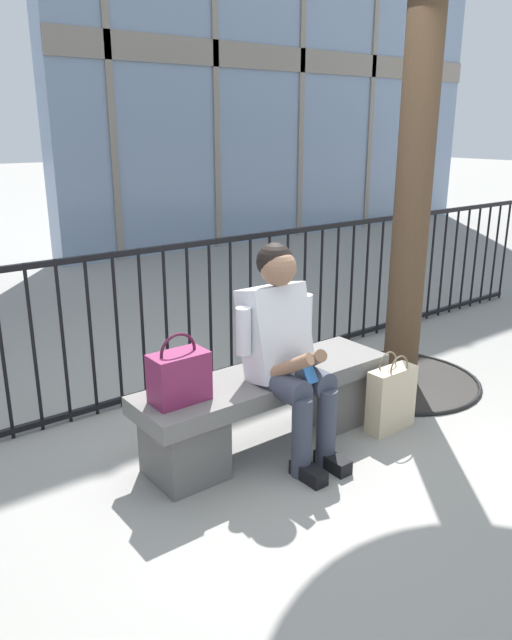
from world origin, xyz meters
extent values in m
plane|color=gray|center=(0.00, 0.00, 0.00)|extent=(60.00, 60.00, 0.00)
cube|color=slate|center=(0.00, 0.00, 0.40)|extent=(1.60, 0.44, 0.10)
cube|color=#605E5B|center=(-0.56, 0.00, 0.17)|extent=(0.36, 0.37, 0.35)
cube|color=#605E5B|center=(0.56, 0.00, 0.17)|extent=(0.36, 0.37, 0.35)
cylinder|color=#383D4C|center=(-0.06, -0.18, 0.47)|extent=(0.15, 0.40, 0.15)
cylinder|color=#383D4C|center=(-0.06, -0.38, 0.23)|extent=(0.11, 0.11, 0.45)
cube|color=black|center=(-0.06, -0.44, 0.04)|extent=(0.09, 0.22, 0.08)
cylinder|color=#383D4C|center=(0.12, -0.18, 0.47)|extent=(0.15, 0.40, 0.15)
cylinder|color=#383D4C|center=(0.12, -0.38, 0.23)|extent=(0.11, 0.11, 0.45)
cube|color=black|center=(0.12, -0.44, 0.04)|extent=(0.09, 0.22, 0.08)
cube|color=silver|center=(0.03, -0.04, 0.71)|extent=(0.36, 0.30, 0.55)
cylinder|color=silver|center=(-0.19, -0.04, 0.76)|extent=(0.08, 0.08, 0.26)
cylinder|color=#8E664C|center=(-0.05, -0.26, 0.59)|extent=(0.16, 0.28, 0.20)
cylinder|color=silver|center=(0.25, -0.04, 0.76)|extent=(0.08, 0.08, 0.26)
cylinder|color=#8E664C|center=(0.11, -0.26, 0.59)|extent=(0.16, 0.28, 0.20)
cube|color=#2D6BB7|center=(0.03, -0.32, 0.57)|extent=(0.07, 0.10, 0.13)
sphere|color=#8E664C|center=(0.03, -0.06, 1.08)|extent=(0.20, 0.20, 0.20)
sphere|color=black|center=(0.03, -0.03, 1.11)|extent=(0.20, 0.20, 0.20)
cube|color=#7A234C|center=(-0.58, -0.01, 0.58)|extent=(0.30, 0.17, 0.26)
torus|color=#49152D|center=(-0.58, -0.01, 0.72)|extent=(0.21, 0.02, 0.21)
cube|color=beige|center=(0.73, -0.32, 0.20)|extent=(0.33, 0.12, 0.40)
torus|color=#685E4C|center=(0.73, -0.36, 0.42)|extent=(0.16, 0.01, 0.16)
torus|color=#685E4C|center=(0.73, -0.27, 0.42)|extent=(0.16, 0.01, 0.16)
cylinder|color=black|center=(-1.17, 0.99, 0.53)|extent=(0.02, 0.02, 1.06)
cylinder|color=black|center=(-0.99, 0.99, 0.53)|extent=(0.02, 0.02, 1.06)
cylinder|color=black|center=(-0.81, 0.99, 0.53)|extent=(0.02, 0.02, 1.06)
cylinder|color=black|center=(-0.63, 0.99, 0.53)|extent=(0.02, 0.02, 1.06)
cylinder|color=black|center=(-0.45, 0.99, 0.53)|extent=(0.02, 0.02, 1.06)
cylinder|color=black|center=(-0.27, 0.99, 0.53)|extent=(0.02, 0.02, 1.06)
cylinder|color=black|center=(-0.09, 0.99, 0.53)|extent=(0.02, 0.02, 1.06)
cylinder|color=black|center=(0.09, 0.99, 0.53)|extent=(0.02, 0.02, 1.06)
cylinder|color=black|center=(0.27, 0.99, 0.53)|extent=(0.02, 0.02, 1.06)
cylinder|color=black|center=(0.45, 0.99, 0.53)|extent=(0.02, 0.02, 1.06)
cylinder|color=black|center=(0.63, 0.99, 0.53)|extent=(0.02, 0.02, 1.06)
cylinder|color=black|center=(0.81, 0.99, 0.53)|extent=(0.02, 0.02, 1.06)
cylinder|color=black|center=(0.99, 0.99, 0.53)|extent=(0.02, 0.02, 1.06)
cylinder|color=black|center=(1.17, 0.99, 0.53)|extent=(0.02, 0.02, 1.06)
cylinder|color=black|center=(1.35, 0.99, 0.53)|extent=(0.02, 0.02, 1.06)
cylinder|color=black|center=(1.53, 0.99, 0.53)|extent=(0.02, 0.02, 1.06)
cylinder|color=black|center=(1.71, 0.99, 0.53)|extent=(0.02, 0.02, 1.06)
cylinder|color=black|center=(1.90, 0.99, 0.53)|extent=(0.02, 0.02, 1.06)
cylinder|color=black|center=(2.08, 0.99, 0.53)|extent=(0.02, 0.02, 1.06)
cylinder|color=black|center=(2.26, 0.99, 0.53)|extent=(0.02, 0.02, 1.06)
cylinder|color=black|center=(2.44, 0.99, 0.53)|extent=(0.02, 0.02, 1.06)
cylinder|color=black|center=(2.62, 0.99, 0.53)|extent=(0.02, 0.02, 1.06)
cylinder|color=black|center=(2.80, 0.99, 0.53)|extent=(0.02, 0.02, 1.06)
cylinder|color=black|center=(2.98, 0.99, 0.53)|extent=(0.02, 0.02, 1.06)
cylinder|color=black|center=(3.16, 0.99, 0.53)|extent=(0.02, 0.02, 1.06)
cylinder|color=black|center=(3.34, 0.99, 0.53)|extent=(0.02, 0.02, 1.06)
cylinder|color=black|center=(3.52, 0.99, 0.53)|extent=(0.02, 0.02, 1.06)
cylinder|color=black|center=(3.70, 0.99, 0.53)|extent=(0.02, 0.02, 1.06)
cylinder|color=black|center=(3.88, 0.99, 0.53)|extent=(0.02, 0.02, 1.06)
cylinder|color=black|center=(4.06, 0.99, 0.53)|extent=(0.02, 0.02, 1.06)
cube|color=black|center=(0.00, 0.99, 0.05)|extent=(8.12, 0.04, 0.04)
cube|color=black|center=(0.00, 0.99, 1.04)|extent=(8.12, 0.04, 0.04)
cylinder|color=black|center=(1.36, 0.13, 0.01)|extent=(1.14, 1.14, 0.01)
torus|color=black|center=(1.36, 0.13, 0.01)|extent=(1.17, 1.17, 0.03)
cylinder|color=#4C3826|center=(1.36, 0.13, 1.70)|extent=(0.25, 0.25, 3.40)
cube|color=gray|center=(4.98, 5.38, 2.80)|extent=(8.33, 0.04, 0.36)
camera|label=1|loc=(-2.04, -2.56, 1.81)|focal=34.52mm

